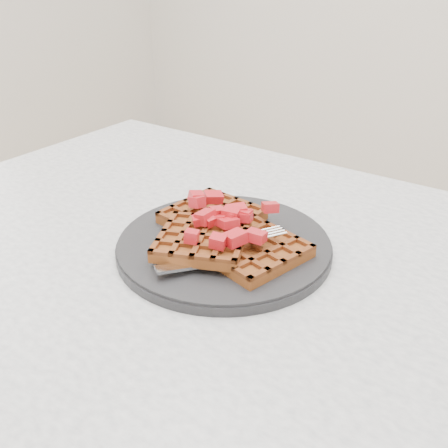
% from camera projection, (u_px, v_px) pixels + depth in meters
% --- Properties ---
extents(table, '(1.20, 0.80, 0.75)m').
position_uv_depth(table, '(248.00, 342.00, 0.68)').
color(table, white).
rests_on(table, ground).
extents(plate, '(0.29, 0.29, 0.02)m').
position_uv_depth(plate, '(224.00, 245.00, 0.67)').
color(plate, black).
rests_on(plate, table).
extents(waffles, '(0.23, 0.21, 0.03)m').
position_uv_depth(waffles, '(222.00, 234.00, 0.66)').
color(waffles, brown).
rests_on(waffles, plate).
extents(strawberry_pile, '(0.15, 0.15, 0.02)m').
position_uv_depth(strawberry_pile, '(224.00, 215.00, 0.65)').
color(strawberry_pile, '#A70F19').
rests_on(strawberry_pile, waffles).
extents(fork, '(0.11, 0.17, 0.02)m').
position_uv_depth(fork, '(232.00, 256.00, 0.62)').
color(fork, silver).
rests_on(fork, plate).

